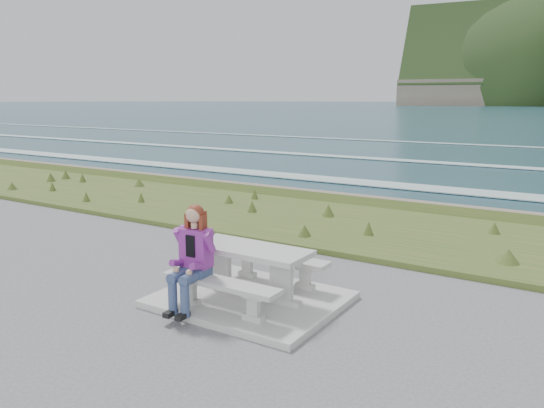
# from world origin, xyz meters

# --- Properties ---
(concrete_slab) EXTENTS (2.60, 2.10, 0.10)m
(concrete_slab) POSITION_xyz_m (0.00, 0.00, 0.05)
(concrete_slab) COLOR #AFAFA9
(concrete_slab) RESTS_ON ground
(picnic_table) EXTENTS (1.80, 0.75, 0.75)m
(picnic_table) POSITION_xyz_m (0.00, 0.00, 0.68)
(picnic_table) COLOR #AFAFA9
(picnic_table) RESTS_ON concrete_slab
(bench_landward) EXTENTS (1.80, 0.35, 0.45)m
(bench_landward) POSITION_xyz_m (0.00, -0.70, 0.45)
(bench_landward) COLOR #AFAFA9
(bench_landward) RESTS_ON concrete_slab
(bench_seaward) EXTENTS (1.80, 0.35, 0.45)m
(bench_seaward) POSITION_xyz_m (0.00, 0.70, 0.45)
(bench_seaward) COLOR #AFAFA9
(bench_seaward) RESTS_ON concrete_slab
(grass_verge) EXTENTS (160.00, 4.50, 0.22)m
(grass_verge) POSITION_xyz_m (0.00, 5.00, 0.00)
(grass_verge) COLOR #2F501E
(grass_verge) RESTS_ON ground
(shore_drop) EXTENTS (160.00, 0.80, 2.20)m
(shore_drop) POSITION_xyz_m (0.00, 7.90, 0.00)
(shore_drop) COLOR brown
(shore_drop) RESTS_ON ground
(ocean) EXTENTS (1600.00, 1600.00, 0.09)m
(ocean) POSITION_xyz_m (0.00, 25.09, -1.74)
(ocean) COLOR #1C4250
(ocean) RESTS_ON ground
(seated_woman) EXTENTS (0.46, 0.75, 1.45)m
(seated_woman) POSITION_xyz_m (-0.42, -0.84, 0.63)
(seated_woman) COLOR navy
(seated_woman) RESTS_ON concrete_slab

